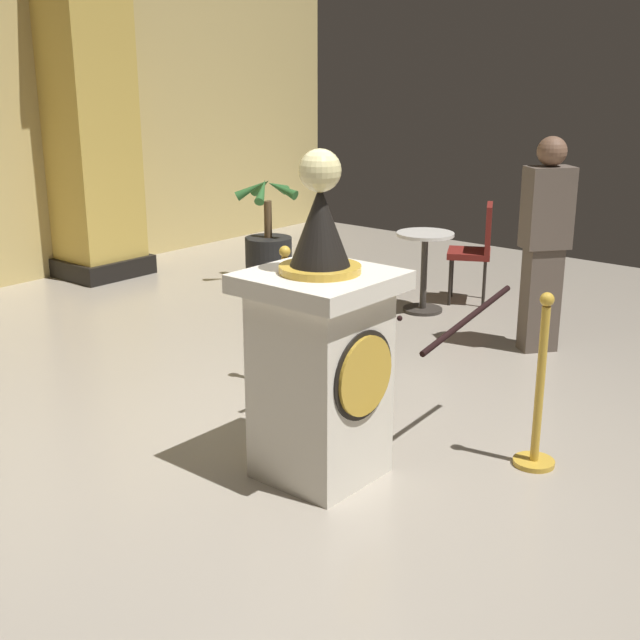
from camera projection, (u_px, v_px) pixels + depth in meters
ground_plane at (315, 457)px, 4.97m from camera, size 12.02×12.02×0.00m
pedestal_clock at (321, 354)px, 4.56m from camera, size 0.73×0.73×1.82m
stanchion_near at (538, 407)px, 4.77m from camera, size 0.24×0.24×1.04m
stanchion_far at (286, 339)px, 5.95m from camera, size 0.24×0.24×1.03m
velvet_rope at (400, 305)px, 5.23m from camera, size 0.97×1.00×0.22m
column_right at (88, 118)px, 8.78m from camera, size 0.92×0.92×3.39m
potted_palm_right at (268, 251)px, 8.76m from camera, size 0.66×0.65×1.15m
bystander_guest at (545, 240)px, 6.56m from camera, size 0.42×0.40×1.70m
cafe_table at (424, 262)px, 7.74m from camera, size 0.53×0.53×0.75m
cafe_chair_red at (477, 244)px, 8.01m from camera, size 0.54×0.54×0.96m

